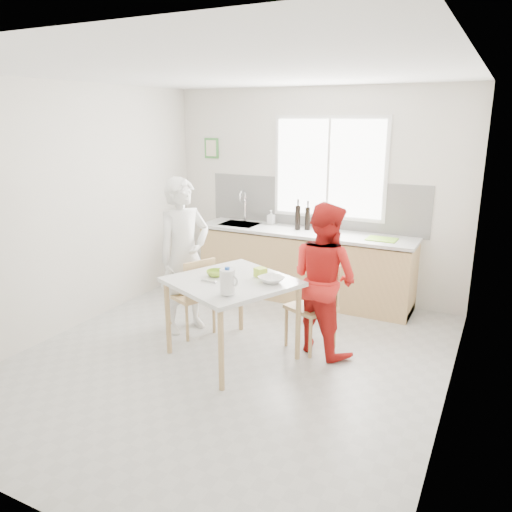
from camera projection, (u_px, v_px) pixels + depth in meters
The scene contains 21 objects.
ground at pixel (230, 359), 4.96m from camera, with size 4.50×4.50×0.00m, color #B7B7B2.
room_shell at pixel (228, 195), 4.52m from camera, with size 4.50×4.50×4.50m.
window at pixel (329, 168), 6.33m from camera, with size 1.50×0.06×1.30m.
backsplash at pixel (313, 204), 6.56m from camera, with size 3.00×0.02×0.65m, color white.
picture_frame at pixel (211, 148), 7.04m from camera, with size 0.22×0.03×0.28m.
kitchen_counter at pixel (303, 268), 6.53m from camera, with size 2.84×0.64×1.37m.
dining_table at pixel (232, 288), 4.85m from camera, with size 1.38×1.38×0.81m.
chair_left at pixel (195, 293), 5.43m from camera, with size 0.53×0.53×0.87m.
chair_far at pixel (316, 301), 5.15m from camera, with size 0.55×0.55×0.90m.
person_white at pixel (184, 256), 5.46m from camera, with size 0.63×0.41×1.72m, color white.
person_red at pixel (324, 279), 4.98m from camera, with size 0.75×0.58×1.54m, color red.
bowl_green at pixel (215, 273), 4.94m from camera, with size 0.18×0.18×0.06m, color #8EBD2B.
bowl_white at pixel (271, 280), 4.75m from camera, with size 0.23×0.23×0.06m, color white.
milk_jug at pixel (228, 281), 4.38m from camera, with size 0.19×0.14×0.24m.
green_box at pixel (260, 272), 4.91m from camera, with size 0.10×0.10×0.09m, color #AED531.
spoon at pixel (208, 281), 4.75m from camera, with size 0.01×0.01×0.16m, color #A5A5AA.
cutting_board at pixel (382, 239), 5.92m from camera, with size 0.35×0.25×0.01m, color #84CC2F.
wine_bottle_a at pixel (298, 217), 6.41m from camera, with size 0.07×0.07×0.32m, color black.
wine_bottle_b at pixel (308, 218), 6.41m from camera, with size 0.07×0.07×0.30m, color black.
jar_amber at pixel (328, 225), 6.36m from camera, with size 0.06×0.06×0.16m, color #974C21.
soap_bottle at pixel (271, 217), 6.75m from camera, with size 0.09×0.09×0.19m, color #999999.
Camera 1 is at (2.26, -3.90, 2.33)m, focal length 35.00 mm.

